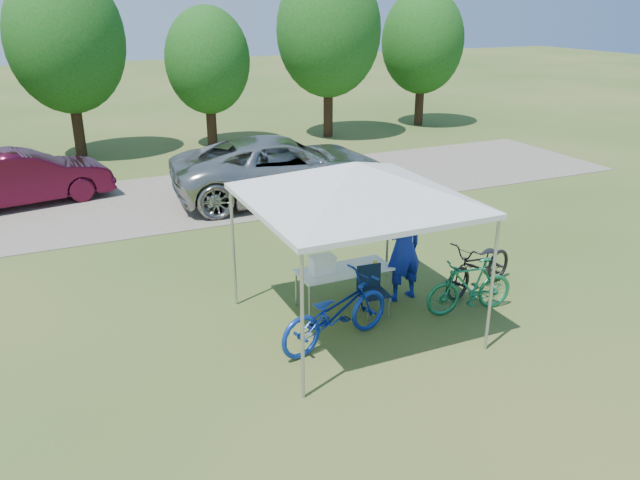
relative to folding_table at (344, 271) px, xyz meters
The scene contains 14 objects.
ground 0.99m from the folding_table, 105.74° to the right, with size 100.00×100.00×0.00m, color #2D5119.
gravel_strip 7.29m from the folding_table, 91.64° to the left, with size 24.00×5.00×0.02m, color gray.
canopy 2.17m from the folding_table, 105.74° to the right, with size 4.53×4.53×3.00m.
treeline 13.63m from the folding_table, 92.16° to the left, with size 24.89×4.28×6.30m.
folding_table is the anchor object (origin of this frame).
folding_chair 0.57m from the folding_table, 59.61° to the right, with size 0.46×0.47×0.84m.
cooler 0.46m from the folding_table, behind, with size 0.42×0.29×0.30m.
ice_cream_cup 0.58m from the folding_table, ahead, with size 0.08×0.08×0.06m, color yellow.
cyclist 1.12m from the folding_table, 11.67° to the right, with size 0.71×0.47×1.95m, color navy.
bike_blue 1.33m from the folding_table, 121.84° to the right, with size 0.71×2.03×1.07m, color #1231A1.
bike_green 2.13m from the folding_table, 31.94° to the right, with size 0.45×1.58×0.95m, color #186C46.
bike_dark 2.54m from the folding_table, 11.76° to the right, with size 0.64×1.85×0.97m, color black.
minivan 6.40m from the folding_table, 78.15° to the left, with size 2.68×5.81×1.62m, color #A5A5A1.
sedan 9.81m from the folding_table, 120.24° to the left, with size 1.48×4.24×1.40m, color #420B1D.
Camera 1 is at (-4.18, -7.97, 4.96)m, focal length 35.00 mm.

